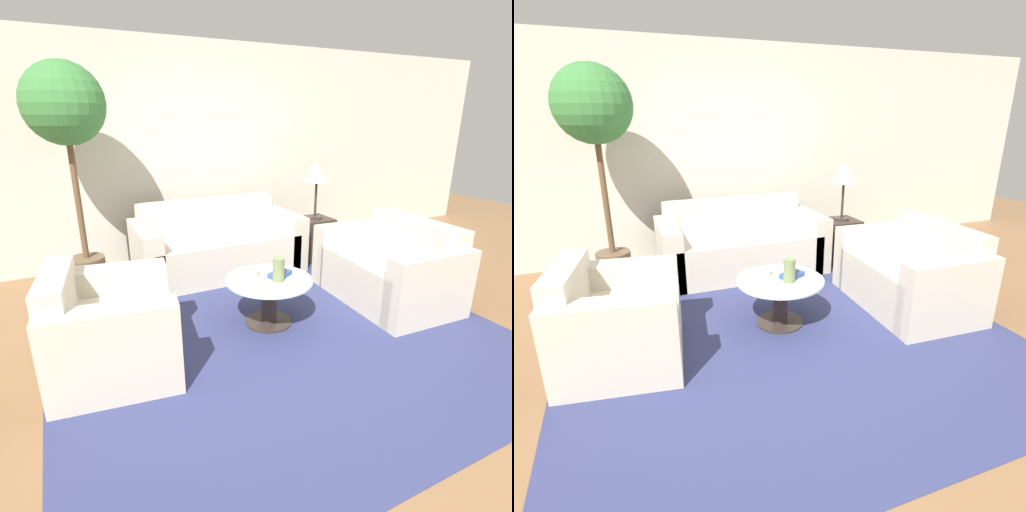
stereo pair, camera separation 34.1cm
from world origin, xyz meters
The scene contains 13 objects.
ground_plane centered at (0.00, 0.00, 0.00)m, with size 14.00×14.00×0.00m, color brown.
wall_back centered at (0.00, 2.76, 1.30)m, with size 10.00×0.06×2.60m.
rug centered at (0.10, 0.59, 0.00)m, with size 3.60×3.68×0.01m.
sofa_main centered at (0.17, 2.01, 0.28)m, with size 1.87×0.91×0.81m.
armchair centered at (-1.25, 0.51, 0.29)m, with size 0.96×1.05×0.78m.
loveseat centered at (1.45, 0.53, 0.29)m, with size 0.93×1.37×0.79m.
coffee_table centered at (0.10, 0.59, 0.27)m, with size 0.75×0.75×0.42m.
side_table centered at (1.43, 1.84, 0.27)m, with size 0.40×0.40×0.53m.
table_lamp centered at (1.43, 1.84, 1.08)m, with size 0.30×0.30×0.69m.
potted_plant centered at (-1.24, 2.11, 1.68)m, with size 0.75×0.75×2.23m.
vase centered at (0.16, 0.52, 0.52)m, with size 0.10×0.10×0.20m.
bowl centered at (0.00, 0.75, 0.44)m, with size 0.16×0.16×0.05m.
book_stack centered at (0.22, 0.60, 0.44)m, with size 0.24×0.20×0.04m.
Camera 2 is at (-1.10, -2.33, 1.74)m, focal length 28.00 mm.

